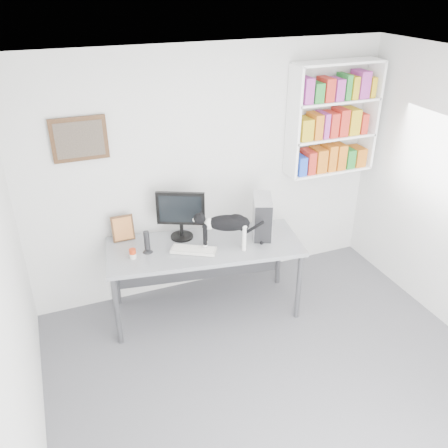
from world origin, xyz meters
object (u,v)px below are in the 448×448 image
at_px(desk, 205,278).
at_px(keyboard, 194,250).
at_px(soup_can, 133,254).
at_px(cat, 226,231).
at_px(speaker, 147,242).
at_px(pc_tower, 262,216).
at_px(monitor, 181,215).
at_px(bookshelf, 333,119).
at_px(leaning_print, 123,228).

xyz_separation_m(desk, keyboard, (-0.14, -0.08, 0.43)).
height_order(soup_can, cat, cat).
bearing_deg(speaker, keyboard, -16.24).
bearing_deg(pc_tower, monitor, -174.14).
relative_size(monitor, pc_tower, 1.28).
xyz_separation_m(keyboard, pc_tower, (0.78, 0.08, 0.19)).
bearing_deg(desk, bookshelf, 22.76).
bearing_deg(speaker, soup_can, -156.58).
xyz_separation_m(desk, soup_can, (-0.73, 0.02, 0.46)).
distance_m(leaning_print, cat, 1.08).
relative_size(pc_tower, cat, 0.66).
distance_m(bookshelf, desk, 2.24).
bearing_deg(pc_tower, desk, -157.54).
bearing_deg(monitor, leaning_print, -171.81).
relative_size(speaker, leaning_print, 0.84).
height_order(bookshelf, pc_tower, bookshelf).
relative_size(keyboard, speaker, 1.88).
relative_size(keyboard, cat, 0.71).
distance_m(desk, monitor, 0.73).
distance_m(desk, leaning_print, 1.01).
relative_size(desk, leaning_print, 6.98).
bearing_deg(bookshelf, monitor, -174.68).
relative_size(desk, monitor, 3.72).
height_order(desk, pc_tower, pc_tower).
bearing_deg(speaker, desk, -4.02).
relative_size(desk, cat, 3.14).
height_order(speaker, leaning_print, leaning_print).
relative_size(bookshelf, keyboard, 2.78).
distance_m(pc_tower, soup_can, 1.38).
relative_size(keyboard, soup_can, 4.51).
height_order(keyboard, cat, cat).
xyz_separation_m(pc_tower, leaning_print, (-1.39, 0.41, -0.07)).
bearing_deg(monitor, soup_can, -134.12).
height_order(monitor, pc_tower, monitor).
distance_m(keyboard, soup_can, 0.60).
bearing_deg(soup_can, speaker, 19.60).
xyz_separation_m(bookshelf, keyboard, (-1.81, -0.49, -1.01)).
bearing_deg(monitor, bookshelf, 30.04).
bearing_deg(keyboard, desk, 58.34).
bearing_deg(leaning_print, cat, -30.99).
bearing_deg(cat, pc_tower, 39.17).
bearing_deg(desk, cat, -27.70).
bearing_deg(pc_tower, keyboard, -151.96).
bearing_deg(pc_tower, cat, -140.84).
distance_m(desk, soup_can, 0.86).
distance_m(leaning_print, soup_can, 0.40).
distance_m(bookshelf, soup_can, 2.62).
relative_size(pc_tower, leaning_print, 1.47).
bearing_deg(monitor, pc_tower, 8.57).
height_order(pc_tower, cat, pc_tower).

